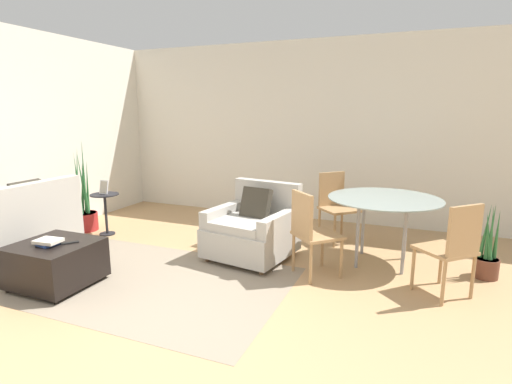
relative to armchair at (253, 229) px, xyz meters
The scene contains 17 objects.
ground_plane 1.89m from the armchair, 89.39° to the right, with size 20.00×20.00×0.00m, color tan.
wall_back 2.21m from the armchair, 89.41° to the left, with size 12.00×0.06×2.75m.
wall_left 3.30m from the armchair, behind, with size 0.06×12.00×2.75m.
area_rug 1.34m from the armchair, 125.35° to the right, with size 2.86×1.84×0.01m.
armchair is the anchor object (origin of this frame).
ottoman 2.09m from the armchair, 135.49° to the right, with size 0.72×0.70×0.44m.
book_stack 2.14m from the armchair, 134.14° to the right, with size 0.24×0.20×0.06m.
tv_remote_primary 2.21m from the armchair, 139.24° to the right, with size 0.14×0.15×0.01m.
tv_remote_secondary 1.95m from the armchair, 133.55° to the right, with size 0.13×0.15×0.01m.
potted_plant 2.66m from the armchair, behind, with size 0.35×0.35×1.31m.
side_table 2.22m from the armchair, behind, with size 0.38×0.38×0.58m.
picture_frame 2.25m from the armchair, behind, with size 0.13×0.07×0.19m.
dining_table 1.50m from the armchair, 13.61° to the left, with size 1.22×1.22×0.76m.
dining_chair_near_left 0.84m from the armchair, 22.42° to the right, with size 0.59×0.59×0.90m.
dining_chair_near_right 2.11m from the armchair, ahead, with size 0.59×0.59×0.90m.
dining_chair_far_left 1.27m from the armchair, 52.75° to the left, with size 0.59×0.59×0.90m.
potted_plant_small 2.49m from the armchair, ahead, with size 0.24×0.24×0.79m.
Camera 1 is at (1.70, -2.28, 1.69)m, focal length 28.00 mm.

